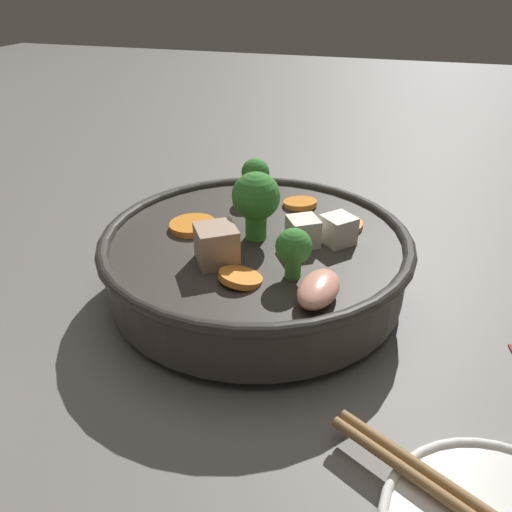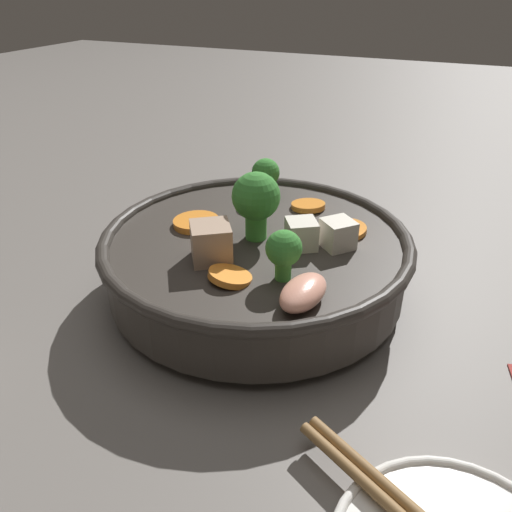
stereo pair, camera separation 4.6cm
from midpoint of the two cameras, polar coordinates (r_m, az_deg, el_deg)
ground_plane at (r=0.48m, az=2.75°, el=-4.10°), size 3.00×3.00×0.00m
stirfry_bowl at (r=0.46m, az=2.91°, el=0.14°), size 0.28×0.28×0.12m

